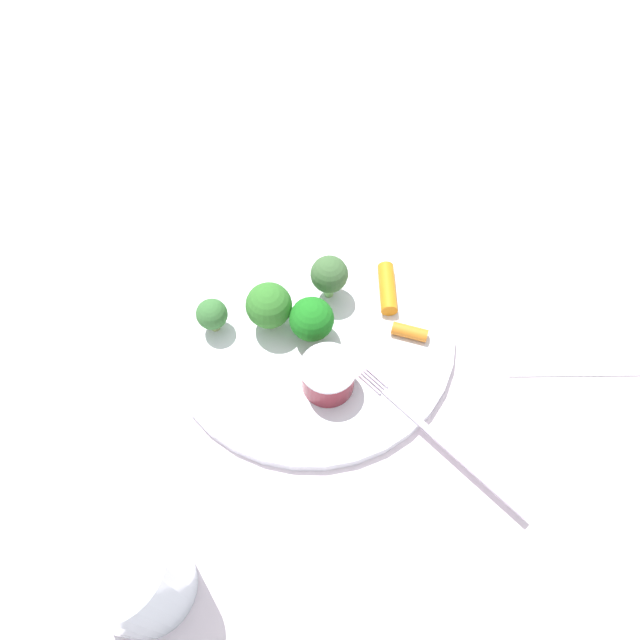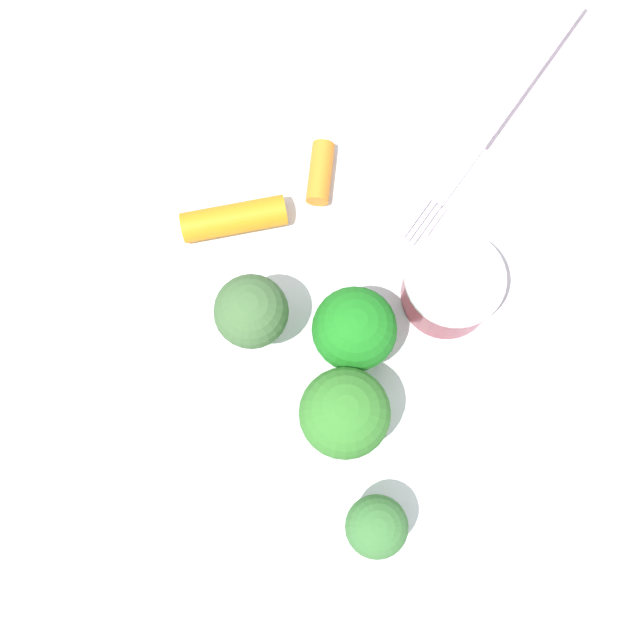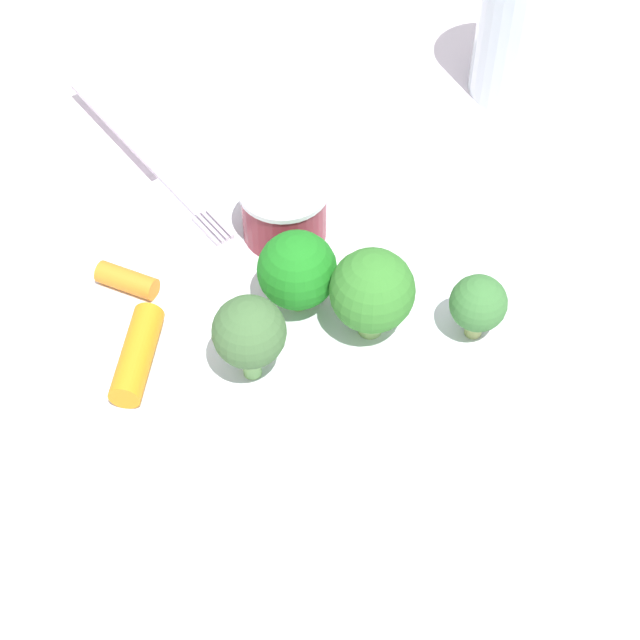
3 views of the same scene
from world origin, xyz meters
The scene contains 11 objects.
ground_plane centered at (0.00, 0.00, 0.00)m, with size 2.40×2.40×0.00m, color white.
plate centered at (0.00, 0.00, 0.01)m, with size 0.29×0.29×0.01m, color white.
sauce_cup centered at (0.07, 0.01, 0.03)m, with size 0.05×0.05×0.04m.
broccoli_floret_0 centered at (-0.01, -0.04, 0.04)m, with size 0.05×0.05×0.06m.
broccoli_floret_1 centered at (-0.04, 0.02, 0.05)m, with size 0.04×0.04×0.05m.
broccoli_floret_2 centered at (0.01, 0.00, 0.04)m, with size 0.04×0.04×0.05m.
broccoli_floret_3 centered at (-0.01, -0.10, 0.04)m, with size 0.03×0.03×0.04m.
carrot_stick_0 centered at (0.02, 0.10, 0.02)m, with size 0.01×0.01×0.04m, color orange.
carrot_stick_1 centered at (-0.04, 0.08, 0.02)m, with size 0.02×0.02×0.06m, color orange.
fork centered at (0.13, 0.10, 0.01)m, with size 0.15×0.13×0.00m.
drinking_glass centered at (0.23, -0.15, 0.06)m, with size 0.08×0.08×0.11m, color silver.
Camera 3 is at (-0.35, -0.02, 0.43)m, focal length 54.84 mm.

